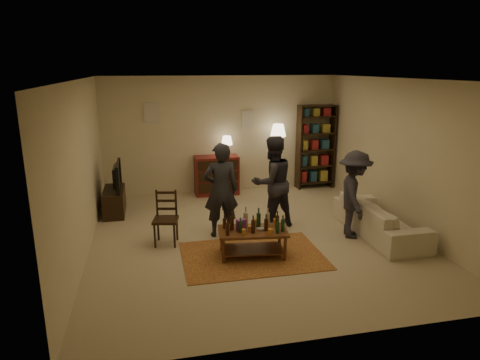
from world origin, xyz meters
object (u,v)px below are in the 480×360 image
object	(u,v)px
bookshelf	(315,146)
person_by_sofa	(354,195)
coffee_table	(253,232)
tv_stand	(114,195)
person_right	(272,182)
floor_lamp	(278,135)
dresser	(217,174)
person_left	(221,190)
dining_chair	(166,216)
sofa	(380,219)

from	to	relation	value
bookshelf	person_by_sofa	bearing A→B (deg)	-99.89
coffee_table	tv_stand	size ratio (longest dim) A/B	1.07
person_right	floor_lamp	bearing A→B (deg)	-126.25
dresser	person_by_sofa	xyz separation A→B (m)	(1.89, -3.06, 0.29)
bookshelf	coffee_table	bearing A→B (deg)	-124.62
floor_lamp	person_right	distance (m)	2.42
tv_stand	person_by_sofa	world-z (taller)	person_by_sofa
coffee_table	person_left	world-z (taller)	person_left
coffee_table	tv_stand	bearing A→B (deg)	131.12
tv_stand	person_by_sofa	xyz separation A→B (m)	(4.14, -2.15, 0.38)
coffee_table	floor_lamp	world-z (taller)	floor_lamp
dining_chair	person_right	size ratio (longest dim) A/B	0.54
coffee_table	person_by_sofa	distance (m)	1.98
person_by_sofa	bookshelf	bearing A→B (deg)	7.48
sofa	person_left	distance (m)	2.84
dining_chair	tv_stand	distance (m)	1.99
coffee_table	dresser	size ratio (longest dim) A/B	0.83
person_right	person_by_sofa	world-z (taller)	person_right
dresser	floor_lamp	xyz separation A→B (m)	(1.44, -0.06, 0.88)
person_left	tv_stand	bearing A→B (deg)	-41.37
person_right	sofa	bearing A→B (deg)	138.20
coffee_table	floor_lamp	bearing A→B (deg)	66.96
coffee_table	dining_chair	bearing A→B (deg)	147.50
dining_chair	dresser	world-z (taller)	dresser
dining_chair	sofa	distance (m)	3.73
dresser	floor_lamp	bearing A→B (deg)	-2.52
person_by_sofa	tv_stand	bearing A→B (deg)	79.93
dining_chair	person_right	world-z (taller)	person_right
bookshelf	person_right	distance (m)	2.97
dining_chair	person_left	xyz separation A→B (m)	(0.96, 0.13, 0.35)
coffee_table	person_left	bearing A→B (deg)	109.25
sofa	dresser	bearing A→B (deg)	37.54
floor_lamp	person_left	size ratio (longest dim) A/B	0.97
coffee_table	floor_lamp	xyz separation A→B (m)	(1.45, 3.42, 0.96)
coffee_table	bookshelf	distance (m)	4.36
dresser	floor_lamp	size ratio (longest dim) A/B	0.85
floor_lamp	person_by_sofa	bearing A→B (deg)	-81.48
tv_stand	bookshelf	distance (m)	4.84
tv_stand	dresser	size ratio (longest dim) A/B	0.78
person_left	person_right	xyz separation A→B (m)	(0.99, 0.24, 0.02)
coffee_table	dining_chair	distance (m)	1.53
coffee_table	bookshelf	size ratio (longest dim) A/B	0.56
bookshelf	person_by_sofa	xyz separation A→B (m)	(-0.55, -3.13, -0.27)
tv_stand	person_left	distance (m)	2.54
dresser	person_left	xyz separation A→B (m)	(-0.34, -2.53, 0.35)
coffee_table	dresser	distance (m)	3.48
dresser	person_by_sofa	distance (m)	3.61
floor_lamp	sofa	world-z (taller)	floor_lamp
floor_lamp	sofa	distance (m)	3.36
bookshelf	person_left	distance (m)	3.81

